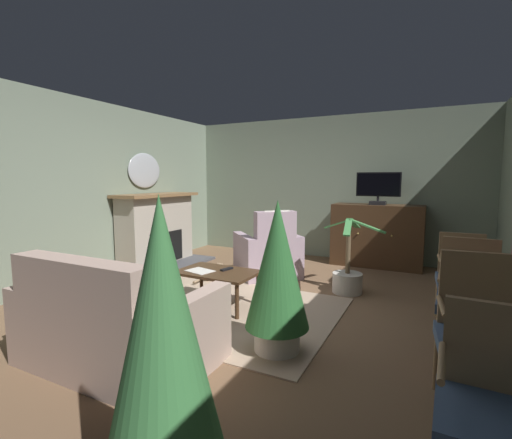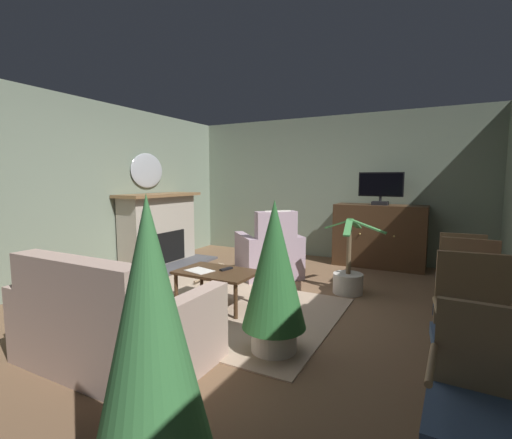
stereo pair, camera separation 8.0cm
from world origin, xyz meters
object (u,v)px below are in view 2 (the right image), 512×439
object	(u,v)px
fireplace	(160,231)
coffee_table	(217,275)
side_chair_tucked_against_wall	(467,296)
tv_remote	(226,269)
television	(381,187)
potted_plant_tall_palm_by_window	(274,271)
side_chair_mid_row	(462,277)
potted_plant_small_fern_corner	(348,278)
sofa_floral	(112,326)
tv_cabinet	(379,237)
side_chair_beside_plant	(489,408)
side_chair_far_end	(473,331)
cat	(214,272)
potted_plant_on_hearth_side	(151,348)
wall_mirror_oval	(147,171)
folded_newspaper	(200,271)

from	to	relation	value
fireplace	coffee_table	world-z (taller)	fireplace
side_chair_tucked_against_wall	tv_remote	bearing A→B (deg)	176.98
television	potted_plant_tall_palm_by_window	bearing A→B (deg)	-95.17
side_chair_mid_row	potted_plant_small_fern_corner	xyz separation A→B (m)	(-1.24, 0.51, -0.31)
potted_plant_tall_palm_by_window	potted_plant_small_fern_corner	world-z (taller)	potted_plant_tall_palm_by_window
coffee_table	side_chair_tucked_against_wall	world-z (taller)	side_chair_tucked_against_wall
potted_plant_small_fern_corner	sofa_floral	bearing A→B (deg)	-115.59
tv_cabinet	side_chair_mid_row	xyz separation A→B (m)	(1.12, -2.17, 0.01)
tv_cabinet	side_chair_beside_plant	size ratio (longest dim) A/B	1.61
fireplace	side_chair_far_end	world-z (taller)	fireplace
side_chair_mid_row	tv_remote	bearing A→B (deg)	-166.30
cat	potted_plant_on_hearth_side	bearing A→B (deg)	-59.76
side_chair_tucked_against_wall	side_chair_mid_row	world-z (taller)	side_chair_tucked_against_wall
coffee_table	potted_plant_small_fern_corner	bearing A→B (deg)	43.67
wall_mirror_oval	side_chair_far_end	xyz separation A→B (m)	(4.74, -2.08, -1.09)
tv_remote	side_chair_beside_plant	xyz separation A→B (m)	(2.41, -1.71, 0.07)
tv_cabinet	tv_remote	bearing A→B (deg)	-114.95
fireplace	cat	xyz separation A→B (m)	(1.35, -0.34, -0.48)
wall_mirror_oval	side_chair_mid_row	size ratio (longest dim) A/B	0.80
fireplace	potted_plant_on_hearth_side	distance (m)	4.76
side_chair_far_end	potted_plant_on_hearth_side	size ratio (longest dim) A/B	0.70
wall_mirror_oval	potted_plant_small_fern_corner	bearing A→B (deg)	-1.29
side_chair_far_end	potted_plant_tall_palm_by_window	size ratio (longest dim) A/B	0.76
tv_remote	wall_mirror_oval	bearing A→B (deg)	-102.40
side_chair_far_end	side_chair_beside_plant	bearing A→B (deg)	-89.44
tv_remote	cat	world-z (taller)	tv_remote
wall_mirror_oval	side_chair_mid_row	distance (m)	4.90
tv_cabinet	coffee_table	world-z (taller)	tv_cabinet
side_chair_far_end	side_chair_tucked_against_wall	world-z (taller)	side_chair_far_end
sofa_floral	tv_remote	bearing A→B (deg)	86.33
side_chair_mid_row	potted_plant_on_hearth_side	world-z (taller)	potted_plant_on_hearth_side
potted_plant_tall_palm_by_window	tv_remote	bearing A→B (deg)	141.32
television	potted_plant_tall_palm_by_window	xyz separation A→B (m)	(-0.31, -3.48, -0.63)
potted_plant_on_hearth_side	potted_plant_small_fern_corner	world-z (taller)	potted_plant_on_hearth_side
folded_newspaper	potted_plant_small_fern_corner	bearing A→B (deg)	55.27
side_chair_beside_plant	side_chair_far_end	size ratio (longest dim) A/B	0.91
potted_plant_tall_palm_by_window	cat	xyz separation A→B (m)	(-1.71, 1.61, -0.60)
tv_cabinet	television	size ratio (longest dim) A/B	2.07
side_chair_far_end	side_chair_mid_row	size ratio (longest dim) A/B	1.09
folded_newspaper	fireplace	bearing A→B (deg)	156.93
television	potted_plant_small_fern_corner	bearing A→B (deg)	-94.23
folded_newspaper	side_chair_mid_row	xyz separation A→B (m)	(2.65, 0.77, 0.08)
potted_plant_tall_palm_by_window	side_chair_beside_plant	bearing A→B (deg)	-33.04
tv_cabinet	potted_plant_tall_palm_by_window	distance (m)	3.55
side_chair_beside_plant	side_chair_mid_row	xyz separation A→B (m)	(-0.01, 2.30, 0.00)
wall_mirror_oval	fireplace	bearing A→B (deg)	0.00
television	side_chair_beside_plant	world-z (taller)	television
television	side_chair_tucked_against_wall	distance (m)	3.16
coffee_table	potted_plant_tall_palm_by_window	size ratio (longest dim) A/B	0.71
television	potted_plant_on_hearth_side	size ratio (longest dim) A/B	0.50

